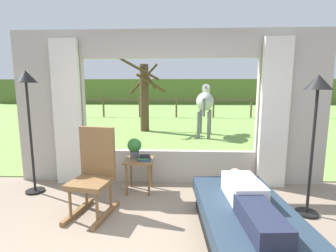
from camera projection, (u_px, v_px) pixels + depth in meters
The scene contains 16 objects.
back_wall_with_window at pixel (169, 110), 4.20m from camera, with size 5.20×0.12×2.55m.
curtain_panel_left at pixel (67, 113), 4.14m from camera, with size 0.44×0.10×2.40m, color silver.
curtain_panel_right at pixel (274, 114), 3.99m from camera, with size 0.44×0.10×2.40m, color silver.
outdoor_pasture_lawn at pixel (177, 114), 15.15m from camera, with size 36.00×21.68×0.02m, color #759E47.
distant_hill_ridge at pixel (178, 92), 24.68m from camera, with size 36.00×2.00×2.40m, color #556A2F.
recliner_sofa at pixel (245, 223), 2.62m from camera, with size 1.01×1.76×0.42m.
reclining_person at pixel (248, 198), 2.52m from camera, with size 0.38×1.44×0.22m.
rocking_chair at pixel (94, 172), 3.22m from camera, with size 0.58×0.75×1.12m.
side_table at pixel (139, 165), 3.90m from camera, with size 0.44×0.44×0.52m.
potted_plant at pixel (134, 147), 3.92m from camera, with size 0.22×0.22×0.32m.
book_stack at pixel (144, 158), 3.82m from camera, with size 0.21×0.17×0.08m.
floor_lamp_left at pixel (27, 95), 3.70m from camera, with size 0.32×0.32×1.88m.
floor_lamp_right at pixel (317, 103), 3.02m from camera, with size 0.32×0.32×1.78m.
horse at pixel (205, 102), 8.27m from camera, with size 0.74×1.82×1.73m.
pasture_tree at pixel (144, 95), 9.10m from camera, with size 1.56×1.42×2.63m.
pasture_fence_line at pixel (176, 104), 13.47m from camera, with size 16.10×0.10×1.10m.
Camera 1 is at (0.17, -1.92, 1.63)m, focal length 26.67 mm.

